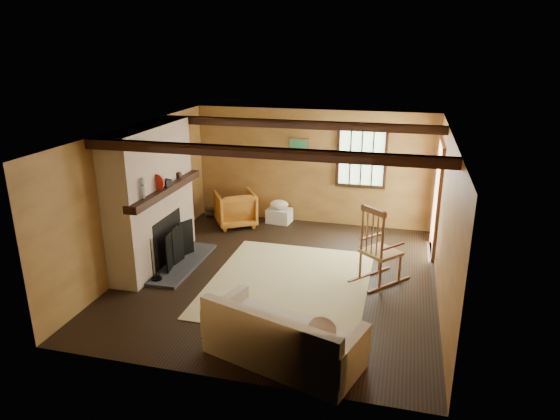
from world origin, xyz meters
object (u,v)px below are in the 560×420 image
(armchair, at_px, (235,209))
(fireplace, at_px, (153,203))
(rocking_chair, at_px, (379,250))
(sofa, at_px, (282,341))
(laundry_basket, at_px, (279,216))

(armchair, bearing_deg, fireplace, 39.78)
(rocking_chair, bearing_deg, sofa, 109.31)
(rocking_chair, distance_m, laundry_basket, 3.24)
(rocking_chair, height_order, sofa, rocking_chair)
(fireplace, height_order, rocking_chair, fireplace)
(laundry_basket, distance_m, armchair, 0.96)
(laundry_basket, xyz_separation_m, armchair, (-0.85, -0.40, 0.22))
(fireplace, xyz_separation_m, laundry_basket, (1.56, 2.52, -0.95))
(sofa, height_order, armchair, sofa)
(rocking_chair, distance_m, sofa, 2.65)
(sofa, xyz_separation_m, armchair, (-2.11, 4.37, 0.09))
(armchair, bearing_deg, laundry_basket, 173.42)
(laundry_basket, bearing_deg, fireplace, -121.76)
(rocking_chair, bearing_deg, armchair, 9.04)
(rocking_chair, height_order, laundry_basket, rocking_chair)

